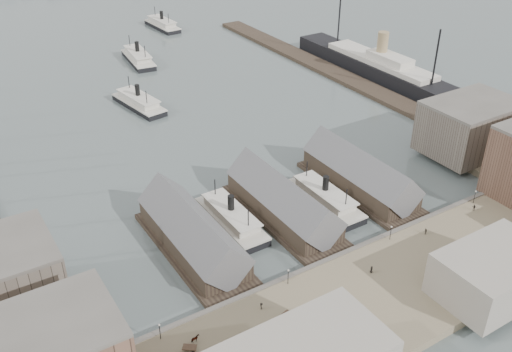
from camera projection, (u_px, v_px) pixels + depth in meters
ground at (322, 251)px, 136.99m from camera, size 900.00×900.00×0.00m
quay at (380, 297)px, 121.90m from camera, size 180.00×30.00×2.00m
seawall at (336, 259)px, 132.62m from camera, size 180.00×1.20×2.30m
east_wharf at (338, 74)px, 237.88m from camera, size 10.00×180.00×1.60m
ferry_shed_west at (193, 234)px, 135.05m from camera, size 14.00×42.00×12.60m
ferry_shed_center at (283, 202)px, 146.94m from camera, size 14.00×42.00×12.60m
ferry_shed_east at (360, 175)px, 158.83m from camera, size 14.00×42.00×12.60m
warehouse_east_back at (470, 127)px, 174.19m from camera, size 28.00×20.00×15.00m
street_bldg_center at (494, 274)px, 119.24m from camera, size 24.00×16.00×10.00m
lamp_post_far_w at (160, 329)px, 108.91m from camera, size 0.44×0.44×3.92m
lamp_post_near_w at (288, 274)px, 122.63m from camera, size 0.44×0.44×3.92m
lamp_post_near_e at (391, 230)px, 136.35m from camera, size 0.44×0.44×3.92m
lamp_post_far_e at (475, 195)px, 150.07m from camera, size 0.44×0.44×3.92m
ferry_docked_west at (231, 218)px, 145.35m from camera, size 7.79×25.98×9.28m
ferry_docked_east at (325, 198)px, 153.40m from camera, size 7.85×26.18×9.35m
ferry_open_near at (139, 102)px, 209.29m from camera, size 11.89×27.46×9.49m
ferry_open_mid at (138, 57)px, 251.84m from camera, size 11.26×28.65×9.97m
ferry_open_far at (162, 24)px, 297.50m from camera, size 9.67×27.18×9.55m
ocean_steamer at (380, 68)px, 235.34m from camera, size 12.98×94.83×18.97m
horse_cart_left at (194, 341)px, 108.71m from camera, size 4.48×3.92×1.56m
horse_cart_center at (293, 314)px, 115.00m from camera, size 4.89×2.27×1.44m
horse_cart_right at (457, 270)px, 126.62m from camera, size 4.75×2.11×1.63m
pedestrian_2 at (261, 306)px, 116.90m from camera, size 0.88×1.16×1.58m
pedestrian_3 at (341, 333)px, 110.46m from camera, size 1.08×0.47×1.83m
pedestrian_4 at (371, 269)px, 126.77m from camera, size 0.78×0.97×1.71m
pedestrian_5 at (432, 266)px, 127.67m from camera, size 0.67×0.77×1.75m
pedestrian_6 at (425, 231)px, 139.20m from camera, size 0.98×0.94×1.60m
pedestrian_7 at (510, 244)px, 134.90m from camera, size 1.18×0.80×1.69m
pedestrian_8 at (474, 208)px, 148.05m from camera, size 0.89×1.12×1.77m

